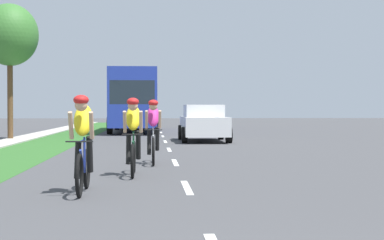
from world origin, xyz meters
TOP-DOWN VIEW (x-y plane):
  - ground_plane at (0.00, 20.00)m, footprint 120.00×120.00m
  - grass_verge at (-4.53, 20.00)m, footprint 2.34×70.00m
  - lane_markings_center at (0.00, 24.00)m, footprint 0.12×53.13m
  - cyclist_lead at (-1.71, 7.11)m, footprint 0.42×1.72m
  - cyclist_trailing at (-0.97, 9.51)m, footprint 0.42×1.72m
  - cyclist_distant at (-0.55, 11.98)m, footprint 0.42×1.72m
  - sedan_white at (1.61, 21.92)m, footprint 1.98×4.30m
  - bus_blue at (-1.51, 32.68)m, footprint 2.78×11.60m
  - suv_silver at (-1.61, 49.71)m, footprint 2.15×4.70m
  - street_tree_near at (-6.75, 23.80)m, footprint 2.47×2.47m

SIDE VIEW (x-z plane):
  - ground_plane at x=0.00m, z-range 0.00..0.00m
  - grass_verge at x=-4.53m, z-range 0.00..0.01m
  - lane_markings_center at x=0.00m, z-range 0.00..0.01m
  - sedan_white at x=1.61m, z-range 0.01..1.53m
  - cyclist_lead at x=-1.71m, z-range 0.02..1.60m
  - cyclist_trailing at x=-0.97m, z-range 0.02..1.60m
  - cyclist_distant at x=-0.55m, z-range 0.02..1.60m
  - suv_silver at x=-1.61m, z-range 0.05..1.84m
  - bus_blue at x=-1.51m, z-range 0.24..3.72m
  - street_tree_near at x=-6.75m, z-range 1.58..7.54m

